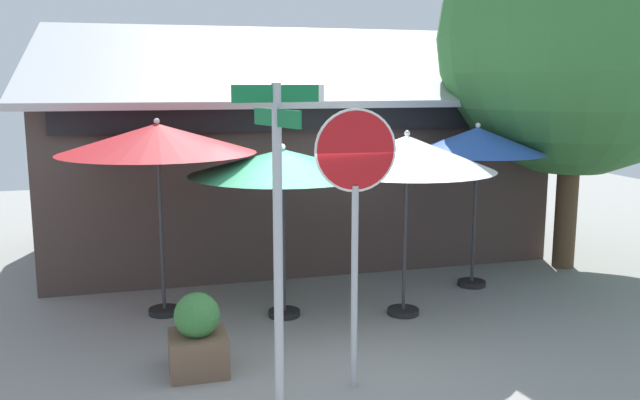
# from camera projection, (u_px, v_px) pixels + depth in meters

# --- Properties ---
(ground_plane) EXTENTS (28.00, 28.00, 0.10)m
(ground_plane) POSITION_uv_depth(u_px,v_px,m) (333.00, 347.00, 8.35)
(ground_plane) COLOR gray
(cafe_building) EXTENTS (9.15, 5.02, 4.41)m
(cafe_building) POSITION_uv_depth(u_px,v_px,m) (286.00, 165.00, 13.03)
(cafe_building) COLOR #473833
(cafe_building) RESTS_ON ground
(street_sign_post) EXTENTS (0.91, 0.86, 3.20)m
(street_sign_post) POSITION_uv_depth(u_px,v_px,m) (278.00, 217.00, 6.30)
(street_sign_post) COLOR #A8AAB2
(street_sign_post) RESTS_ON ground
(stop_sign) EXTENTS (0.85, 0.08, 2.95)m
(stop_sign) POSITION_uv_depth(u_px,v_px,m) (355.00, 193.00, 6.80)
(stop_sign) COLOR #A8AAB2
(stop_sign) RESTS_ON ground
(patio_umbrella_crimson_left) EXTENTS (2.65, 2.65, 2.73)m
(patio_umbrella_crimson_left) POSITION_uv_depth(u_px,v_px,m) (157.00, 140.00, 8.99)
(patio_umbrella_crimson_left) COLOR black
(patio_umbrella_crimson_left) RESTS_ON ground
(patio_umbrella_forest_green_center) EXTENTS (2.54, 2.54, 2.39)m
(patio_umbrella_forest_green_center) POSITION_uv_depth(u_px,v_px,m) (283.00, 163.00, 8.95)
(patio_umbrella_forest_green_center) COLOR black
(patio_umbrella_forest_green_center) RESTS_ON ground
(patio_umbrella_ivory_right) EXTENTS (2.40, 2.40, 2.57)m
(patio_umbrella_ivory_right) POSITION_uv_depth(u_px,v_px,m) (407.00, 154.00, 9.00)
(patio_umbrella_ivory_right) COLOR black
(patio_umbrella_ivory_right) RESTS_ON ground
(patio_umbrella_royal_blue_far_right) EXTENTS (2.07, 2.07, 2.59)m
(patio_umbrella_royal_blue_far_right) POSITION_uv_depth(u_px,v_px,m) (477.00, 142.00, 10.31)
(patio_umbrella_royal_blue_far_right) COLOR black
(patio_umbrella_royal_blue_far_right) RESTS_ON ground
(shade_tree) EXTENTS (5.15, 4.64, 6.27)m
(shade_tree) POSITION_uv_depth(u_px,v_px,m) (597.00, 44.00, 11.12)
(shade_tree) COLOR brown
(shade_tree) RESTS_ON ground
(sidewalk_planter) EXTENTS (0.63, 0.63, 0.92)m
(sidewalk_planter) POSITION_uv_depth(u_px,v_px,m) (198.00, 337.00, 7.44)
(sidewalk_planter) COLOR brown
(sidewalk_planter) RESTS_ON ground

